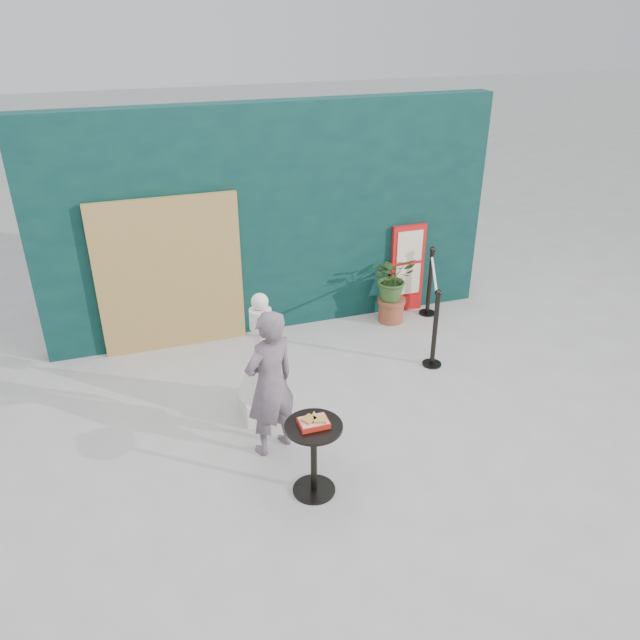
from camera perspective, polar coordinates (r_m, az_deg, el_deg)
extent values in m
plane|color=#ADAAA5|center=(6.34, 3.51, -12.86)|extent=(60.00, 60.00, 0.00)
cube|color=#092728|center=(8.26, -4.33, 9.02)|extent=(6.00, 0.30, 3.00)
cube|color=tan|center=(8.04, -13.54, 3.97)|extent=(1.80, 0.08, 2.00)
imported|color=slate|center=(6.07, -4.59, -5.80)|extent=(0.67, 0.57, 1.56)
cube|color=red|center=(9.02, 7.97, 4.67)|extent=(0.50, 0.06, 1.30)
cube|color=beige|center=(8.86, 8.22, 6.67)|extent=(0.38, 0.02, 0.45)
cube|color=beige|center=(9.05, 8.01, 3.71)|extent=(0.38, 0.02, 0.45)
cube|color=red|center=(9.19, 7.87, 1.71)|extent=(0.38, 0.02, 0.18)
cube|color=silver|center=(6.94, -5.08, -7.53)|extent=(0.49, 0.49, 0.27)
cone|color=silver|center=(6.65, -5.27, -3.76)|extent=(0.57, 0.57, 0.80)
cylinder|color=white|center=(6.41, -5.46, 0.11)|extent=(0.23, 0.23, 0.21)
sphere|color=white|center=(6.32, -5.54, 1.68)|extent=(0.18, 0.18, 0.18)
cylinder|color=black|center=(6.03, -0.55, -15.23)|extent=(0.40, 0.40, 0.02)
cylinder|color=black|center=(5.80, -0.57, -12.68)|extent=(0.06, 0.06, 0.72)
cylinder|color=black|center=(5.57, -0.59, -9.73)|extent=(0.52, 0.52, 0.03)
cube|color=red|center=(5.54, -0.59, -9.40)|extent=(0.26, 0.19, 0.05)
cube|color=#F72032|center=(5.53, -0.59, -9.17)|extent=(0.24, 0.17, 0.00)
cube|color=tan|center=(5.51, -1.02, -9.06)|extent=(0.15, 0.14, 0.02)
cube|color=gold|center=(5.51, -0.02, -9.07)|extent=(0.13, 0.13, 0.02)
cone|color=gold|center=(5.55, -0.55, -8.57)|extent=(0.06, 0.06, 0.06)
cylinder|color=brown|center=(8.87, 6.50, 0.79)|extent=(0.35, 0.35, 0.29)
cylinder|color=brown|center=(8.80, 6.56, 1.79)|extent=(0.39, 0.39, 0.05)
imported|color=#315223|center=(8.65, 6.68, 3.87)|extent=(0.58, 0.50, 0.65)
cylinder|color=black|center=(7.96, 10.17, -3.97)|extent=(0.24, 0.24, 0.02)
cylinder|color=black|center=(7.73, 10.46, -0.99)|extent=(0.06, 0.06, 0.96)
sphere|color=black|center=(7.50, 10.78, 2.44)|extent=(0.09, 0.09, 0.09)
cylinder|color=black|center=(9.21, 9.76, 0.65)|extent=(0.24, 0.24, 0.02)
cylinder|color=black|center=(9.01, 9.99, 3.32)|extent=(0.06, 0.06, 0.96)
sphere|color=black|center=(8.82, 10.26, 6.34)|extent=(0.09, 0.09, 0.09)
cylinder|color=white|center=(8.20, 10.43, 3.84)|extent=(0.63, 1.31, 0.03)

